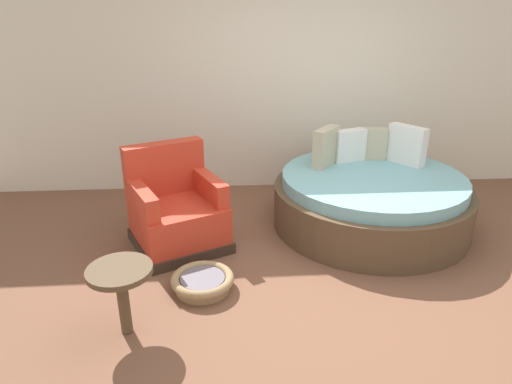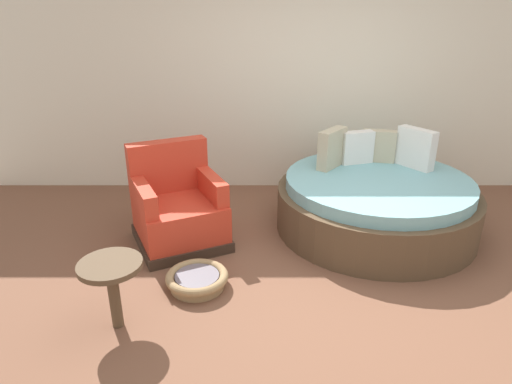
{
  "view_description": "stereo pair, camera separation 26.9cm",
  "coord_description": "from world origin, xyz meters",
  "px_view_note": "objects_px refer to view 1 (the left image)",
  "views": [
    {
      "loc": [
        -0.85,
        -3.15,
        2.13
      ],
      "look_at": [
        -0.58,
        0.64,
        0.55
      ],
      "focal_mm": 31.57,
      "sensor_mm": 36.0,
      "label": 1
    },
    {
      "loc": [
        -0.58,
        -3.16,
        2.13
      ],
      "look_at": [
        -0.58,
        0.64,
        0.55
      ],
      "focal_mm": 31.57,
      "sensor_mm": 36.0,
      "label": 2
    }
  ],
  "objects_px": {
    "side_table": "(121,280)",
    "round_daybed": "(370,199)",
    "pet_basket": "(203,281)",
    "red_armchair": "(176,212)"
  },
  "relations": [
    {
      "from": "side_table",
      "to": "round_daybed",
      "type": "bearing_deg",
      "value": 34.96
    },
    {
      "from": "side_table",
      "to": "pet_basket",
      "type": "bearing_deg",
      "value": 42.91
    },
    {
      "from": "round_daybed",
      "to": "red_armchair",
      "type": "distance_m",
      "value": 1.98
    },
    {
      "from": "red_armchair",
      "to": "side_table",
      "type": "xyz_separation_m",
      "value": [
        -0.25,
        -1.27,
        0.1
      ]
    },
    {
      "from": "pet_basket",
      "to": "side_table",
      "type": "bearing_deg",
      "value": -137.09
    },
    {
      "from": "red_armchair",
      "to": "side_table",
      "type": "height_order",
      "value": "red_armchair"
    },
    {
      "from": "pet_basket",
      "to": "round_daybed",
      "type": "bearing_deg",
      "value": 32.19
    },
    {
      "from": "round_daybed",
      "to": "side_table",
      "type": "xyz_separation_m",
      "value": [
        -2.2,
        -1.54,
        0.14
      ]
    },
    {
      "from": "red_armchair",
      "to": "pet_basket",
      "type": "relative_size",
      "value": 2.08
    },
    {
      "from": "red_armchair",
      "to": "pet_basket",
      "type": "xyz_separation_m",
      "value": [
        0.27,
        -0.79,
        -0.26
      ]
    }
  ]
}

